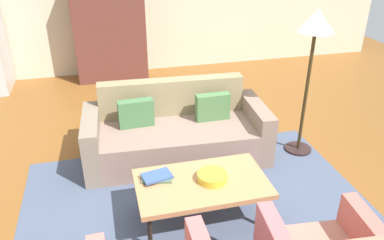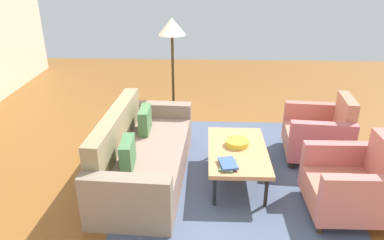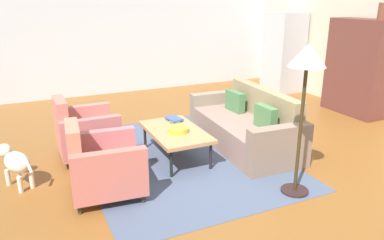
{
  "view_description": "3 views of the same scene",
  "coord_description": "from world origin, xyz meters",
  "px_view_note": "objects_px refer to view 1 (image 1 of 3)",
  "views": [
    {
      "loc": [
        -1.1,
        -3.4,
        2.52
      ],
      "look_at": [
        -0.27,
        -0.08,
        0.76
      ],
      "focal_mm": 36.04,
      "sensor_mm": 36.0,
      "label": 1
    },
    {
      "loc": [
        -4.19,
        -0.25,
        2.53
      ],
      "look_at": [
        -0.16,
        -0.1,
        0.72
      ],
      "focal_mm": 34.33,
      "sensor_mm": 36.0,
      "label": 2
    },
    {
      "loc": [
        4.19,
        -2.48,
        2.18
      ],
      "look_at": [
        -0.32,
        -0.4,
        0.53
      ],
      "focal_mm": 34.8,
      "sensor_mm": 36.0,
      "label": 3
    }
  ],
  "objects_px": {
    "couch": "(176,133)",
    "fruit_bowl": "(212,177)",
    "book_stack": "(157,177)",
    "cabinet": "(109,28)",
    "coffee_table": "(202,185)",
    "floor_lamp": "(315,35)"
  },
  "relations": [
    {
      "from": "couch",
      "to": "fruit_bowl",
      "type": "xyz_separation_m",
      "value": [
        0.09,
        -1.19,
        0.17
      ]
    },
    {
      "from": "book_stack",
      "to": "cabinet",
      "type": "distance_m",
      "value": 3.9
    },
    {
      "from": "fruit_bowl",
      "to": "book_stack",
      "type": "distance_m",
      "value": 0.51
    },
    {
      "from": "coffee_table",
      "to": "floor_lamp",
      "type": "height_order",
      "value": "floor_lamp"
    },
    {
      "from": "coffee_table",
      "to": "floor_lamp",
      "type": "xyz_separation_m",
      "value": [
        1.49,
        0.89,
        1.06
      ]
    },
    {
      "from": "fruit_bowl",
      "to": "cabinet",
      "type": "bearing_deg",
      "value": 99.24
    },
    {
      "from": "coffee_table",
      "to": "floor_lamp",
      "type": "bearing_deg",
      "value": 30.94
    },
    {
      "from": "book_stack",
      "to": "floor_lamp",
      "type": "relative_size",
      "value": 0.18
    },
    {
      "from": "fruit_bowl",
      "to": "book_stack",
      "type": "xyz_separation_m",
      "value": [
        -0.49,
        0.14,
        -0.01
      ]
    },
    {
      "from": "coffee_table",
      "to": "book_stack",
      "type": "height_order",
      "value": "book_stack"
    },
    {
      "from": "floor_lamp",
      "to": "cabinet",
      "type": "bearing_deg",
      "value": 123.3
    },
    {
      "from": "coffee_table",
      "to": "fruit_bowl",
      "type": "distance_m",
      "value": 0.12
    },
    {
      "from": "couch",
      "to": "floor_lamp",
      "type": "relative_size",
      "value": 1.25
    },
    {
      "from": "couch",
      "to": "fruit_bowl",
      "type": "relative_size",
      "value": 7.78
    },
    {
      "from": "book_stack",
      "to": "cabinet",
      "type": "relative_size",
      "value": 0.17
    },
    {
      "from": "couch",
      "to": "coffee_table",
      "type": "xyz_separation_m",
      "value": [
        -0.0,
        -1.19,
        0.09
      ]
    },
    {
      "from": "book_stack",
      "to": "couch",
      "type": "bearing_deg",
      "value": 69.4
    },
    {
      "from": "fruit_bowl",
      "to": "couch",
      "type": "bearing_deg",
      "value": 94.55
    },
    {
      "from": "fruit_bowl",
      "to": "cabinet",
      "type": "relative_size",
      "value": 0.15
    },
    {
      "from": "coffee_table",
      "to": "cabinet",
      "type": "height_order",
      "value": "cabinet"
    },
    {
      "from": "fruit_bowl",
      "to": "floor_lamp",
      "type": "relative_size",
      "value": 0.16
    },
    {
      "from": "coffee_table",
      "to": "fruit_bowl",
      "type": "relative_size",
      "value": 4.35
    }
  ]
}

